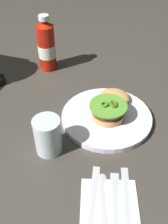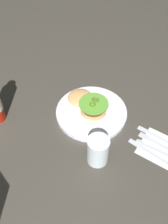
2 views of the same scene
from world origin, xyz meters
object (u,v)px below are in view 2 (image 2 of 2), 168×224
Objects in this scene: steak_knife at (160,138)px; butter_knife at (152,153)px; fork_utensil at (159,144)px; dinner_plate at (91,112)px; burger_sandwich at (88,103)px; napkin at (163,150)px; spoon_utensil at (154,148)px; water_glass at (98,150)px.

steak_knife and butter_knife have the same top height.
fork_utensil is at bearing 121.25° from steak_knife.
butter_knife is at bearing -171.90° from dinner_plate.
napkin is at bearing -166.06° from burger_sandwich.
fork_utensil is (-0.26, -0.09, -0.00)m from dinner_plate.
burger_sandwich reaches higher than dinner_plate.
fork_utensil is at bearing -163.56° from burger_sandwich.
spoon_utensil is (-0.29, -0.05, -0.03)m from burger_sandwich.
butter_knife is at bearing -173.38° from burger_sandwich.
burger_sandwich is 1.18× the size of napkin.
spoon_utensil is at bearing 86.69° from fork_utensil.
water_glass is 0.21m from spoon_utensil.
dinner_plate reaches higher than spoon_utensil.
water_glass is at bearing 146.96° from burger_sandwich.
dinner_plate is at bearing 8.10° from butter_knife.
water_glass is 0.24m from fork_utensil.
water_glass reaches higher than fork_utensil.
burger_sandwich is 1.03× the size of spoon_utensil.
water_glass reaches higher than dinner_plate.
fork_utensil is 0.92× the size of butter_knife.
steak_knife is at bearing -158.42° from burger_sandwich.
burger_sandwich is 0.30m from butter_knife.
dinner_plate reaches higher than butter_knife.
spoon_utensil is at bearing -169.18° from burger_sandwich.
napkin is at bearing 139.20° from steak_knife.
steak_knife is (0.04, -0.03, 0.00)m from napkin.
spoon_utensil is 0.02m from butter_knife.
fork_utensil is (-0.10, -0.21, -0.05)m from water_glass.
butter_knife is (-0.30, -0.03, -0.03)m from burger_sandwich.
dinner_plate reaches higher than fork_utensil.
burger_sandwich is 0.92× the size of steak_knife.
napkin is 0.05m from butter_knife.
napkin is (-0.29, -0.08, -0.01)m from dinner_plate.
napkin is at bearing -137.01° from spoon_utensil.
spoon_utensil is at bearing 103.04° from steak_knife.
butter_knife is at bearing 113.77° from spoon_utensil.
water_glass is at bearing 58.80° from napkin.
water_glass is 0.25m from steak_knife.
napkin is 0.03m from spoon_utensil.
fork_utensil is at bearing -115.45° from water_glass.
fork_utensil is (0.02, -0.01, 0.00)m from napkin.
steak_knife is 0.03m from fork_utensil.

